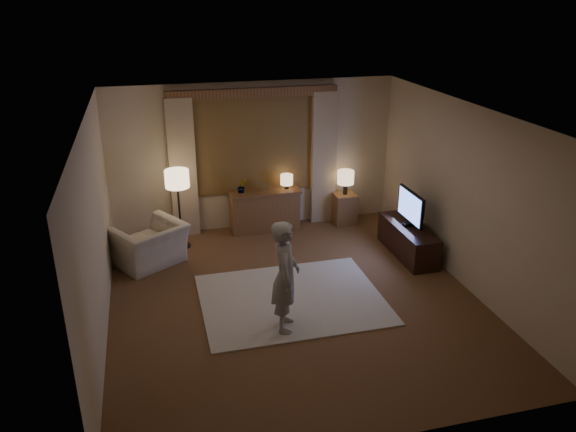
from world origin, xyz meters
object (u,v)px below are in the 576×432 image
object	(u,v)px
sideboard	(265,211)
person	(285,276)
side_table	(344,208)
tv_stand	(408,240)
armchair	(149,245)

from	to	relation	value
sideboard	person	size ratio (longest dim) A/B	0.82
sideboard	person	distance (m)	3.21
side_table	tv_stand	size ratio (longest dim) A/B	0.40
sideboard	armchair	xyz separation A→B (m)	(-2.04, -0.88, -0.02)
sideboard	armchair	world-z (taller)	sideboard
side_table	person	world-z (taller)	person
tv_stand	person	bearing A→B (deg)	-147.05
armchair	side_table	world-z (taller)	armchair
tv_stand	armchair	bearing A→B (deg)	170.32
armchair	tv_stand	size ratio (longest dim) A/B	0.72
sideboard	side_table	xyz separation A→B (m)	(1.48, -0.05, -0.07)
armchair	person	world-z (taller)	person
side_table	armchair	bearing A→B (deg)	-166.67
sideboard	side_table	bearing A→B (deg)	-1.93
sideboard	armchair	size ratio (longest dim) A/B	1.18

